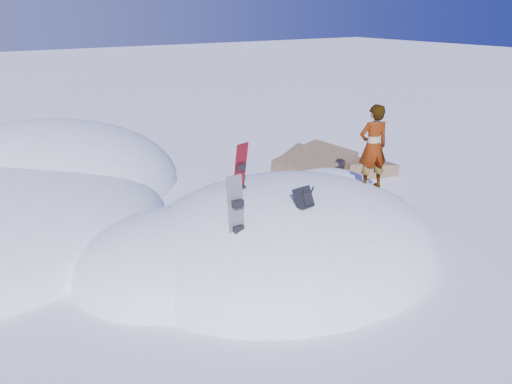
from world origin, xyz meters
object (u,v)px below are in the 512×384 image
snowboard_red (239,180)px  person (373,147)px  snowboard_dark (237,219)px  backpack (304,198)px

snowboard_red → person: bearing=-28.4°
snowboard_dark → backpack: bearing=-7.3°
snowboard_dark → person: bearing=7.4°
snowboard_red → snowboard_dark: bearing=-138.4°
snowboard_dark → person: person is taller
backpack → person: (2.53, 0.74, 0.45)m
backpack → person: bearing=10.4°
person → snowboard_dark: bearing=24.0°
backpack → person: size_ratio=0.25×
snowboard_dark → person: (3.92, 0.59, 0.60)m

